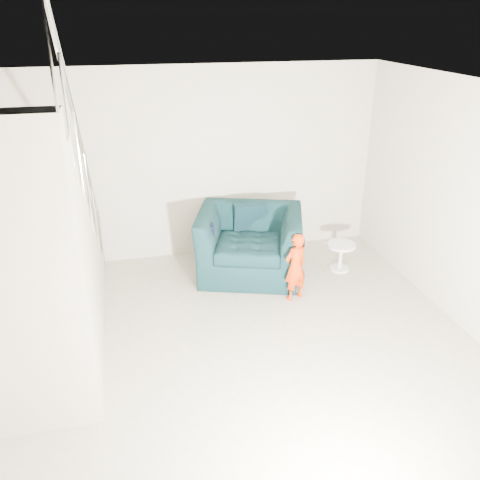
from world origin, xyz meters
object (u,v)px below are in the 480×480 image
toddler (295,267)px  side_table (341,252)px  armchair (250,243)px  staircase (40,279)px

toddler → side_table: size_ratio=2.25×
toddler → side_table: 1.07m
armchair → side_table: (1.25, -0.21, -0.18)m
toddler → staircase: (-2.84, -0.59, 0.51)m
armchair → staircase: 2.87m
armchair → staircase: bearing=-132.1°
armchair → side_table: 1.28m
side_table → toddler: bearing=-145.9°
armchair → toddler: bearing=-46.5°
armchair → side_table: bearing=8.7°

